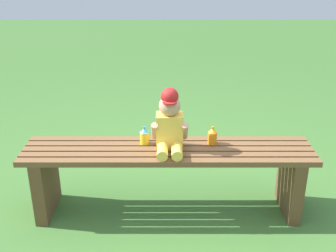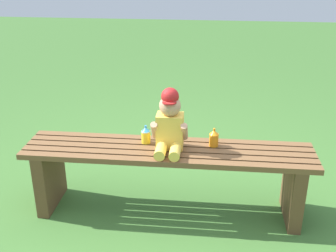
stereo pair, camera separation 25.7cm
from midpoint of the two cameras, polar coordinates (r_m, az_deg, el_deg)
ground_plane at (r=2.94m, az=-2.66°, el=-11.41°), size 16.00×16.00×0.00m
park_bench at (r=2.76m, az=-2.79°, el=-5.89°), size 1.88×0.38×0.47m
child_figure at (r=2.62m, az=-2.70°, el=0.31°), size 0.23×0.27×0.40m
sippy_cup_left at (r=2.75m, az=-6.03°, el=-1.39°), size 0.06×0.06×0.12m
sippy_cup_right at (r=2.74m, az=3.31°, el=-1.39°), size 0.06×0.06×0.12m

